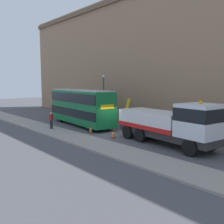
# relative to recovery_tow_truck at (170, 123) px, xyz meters

# --- Properties ---
(ground_plane) EXTENTS (120.00, 120.00, 0.00)m
(ground_plane) POSITION_rel_recovery_tow_truck_xyz_m (-5.97, -0.13, -1.76)
(ground_plane) COLOR #4C4C51
(near_kerb) EXTENTS (60.00, 2.80, 0.15)m
(near_kerb) POSITION_rel_recovery_tow_truck_xyz_m (-5.97, -4.33, -1.68)
(near_kerb) COLOR gray
(near_kerb) RESTS_ON ground_plane
(building_facade) EXTENTS (60.00, 1.50, 16.00)m
(building_facade) POSITION_rel_recovery_tow_truck_xyz_m (-5.97, 7.03, 6.31)
(building_facade) COLOR #9E7A5B
(building_facade) RESTS_ON ground_plane
(recovery_tow_truck) EXTENTS (10.23, 3.50, 3.67)m
(recovery_tow_truck) POSITION_rel_recovery_tow_truck_xyz_m (0.00, 0.00, 0.00)
(recovery_tow_truck) COLOR #2D2D2D
(recovery_tow_truck) RESTS_ON ground_plane
(double_decker_bus) EXTENTS (11.19, 3.61, 4.06)m
(double_decker_bus) POSITION_rel_recovery_tow_truck_xyz_m (-12.46, 0.05, 0.47)
(double_decker_bus) COLOR #146B38
(double_decker_bus) RESTS_ON ground_plane
(pedestrian_onlooker) EXTENTS (0.44, 0.48, 1.71)m
(pedestrian_onlooker) POSITION_rel_recovery_tow_truck_xyz_m (-11.83, -3.97, -0.77)
(pedestrian_onlooker) COLOR #232333
(pedestrian_onlooker) RESTS_ON near_kerb
(traffic_cone_near_bus) EXTENTS (0.36, 0.36, 0.72)m
(traffic_cone_near_bus) POSITION_rel_recovery_tow_truck_xyz_m (-8.02, -1.73, -1.42)
(traffic_cone_near_bus) COLOR orange
(traffic_cone_near_bus) RESTS_ON ground_plane
(traffic_cone_midway) EXTENTS (0.36, 0.36, 0.72)m
(traffic_cone_midway) POSITION_rel_recovery_tow_truck_xyz_m (-4.86, -1.58, -1.42)
(traffic_cone_midway) COLOR orange
(traffic_cone_midway) RESTS_ON ground_plane
(street_lamp) EXTENTS (0.36, 0.36, 5.83)m
(street_lamp) POSITION_rel_recovery_tow_truck_xyz_m (-14.16, 4.84, 1.71)
(street_lamp) COLOR #38383D
(street_lamp) RESTS_ON ground_plane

